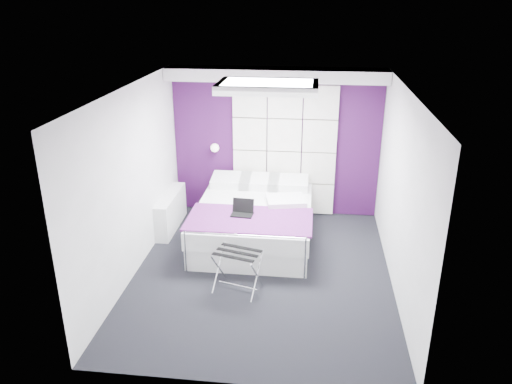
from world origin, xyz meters
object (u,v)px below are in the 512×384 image
wall_lamp (215,147)px  luggage_rack (238,271)px  radiator (171,211)px  bed (254,221)px  laptop (242,210)px  nightstand (226,185)px

wall_lamp → luggage_rack: (0.77, -2.53, -0.93)m
wall_lamp → radiator: wall_lamp is taller
wall_lamp → bed: 1.58m
laptop → nightstand: bearing=113.9°
bed → luggage_rack: 1.50m
nightstand → laptop: 1.50m
luggage_rack → laptop: bearing=109.9°
wall_lamp → laptop: 1.69m
radiator → laptop: 1.54m
luggage_rack → wall_lamp: bearing=122.3°
wall_lamp → nightstand: 0.70m
nightstand → laptop: bearing=-70.7°
bed → nightstand: bearing=122.1°
wall_lamp → bed: (0.81, -1.03, -0.89)m
laptop → wall_lamp: bearing=119.8°
radiator → luggage_rack: bearing=-51.4°
bed → nightstand: size_ratio=4.99×
nightstand → luggage_rack: 2.57m
radiator → nightstand: size_ratio=2.68×
wall_lamp → bed: bearing=-51.8°
wall_lamp → nightstand: wall_lamp is taller
wall_lamp → radiator: bearing=-130.1°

